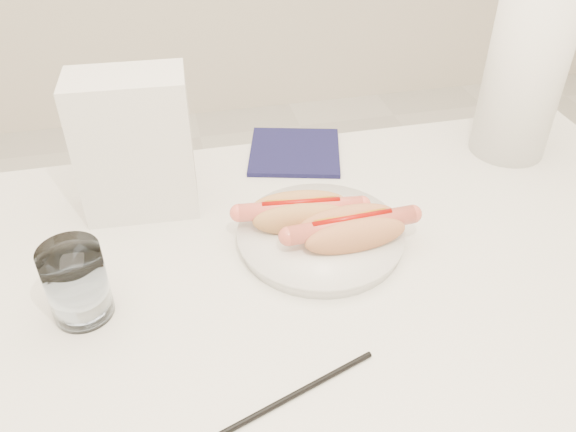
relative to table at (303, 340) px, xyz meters
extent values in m
cube|color=white|center=(0.00, 0.00, 0.04)|extent=(1.20, 0.80, 0.04)
cylinder|color=silver|center=(0.54, 0.34, -0.34)|extent=(0.04, 0.04, 0.71)
cylinder|color=white|center=(0.05, 0.11, 0.07)|extent=(0.28, 0.28, 0.02)
ellipsoid|color=tan|center=(0.03, 0.12, 0.10)|extent=(0.14, 0.05, 0.05)
ellipsoid|color=tan|center=(0.03, 0.15, 0.10)|extent=(0.14, 0.05, 0.05)
ellipsoid|color=tan|center=(0.03, 0.13, 0.09)|extent=(0.13, 0.06, 0.02)
cylinder|color=#F26655|center=(0.03, 0.13, 0.11)|extent=(0.17, 0.04, 0.02)
cylinder|color=#990A05|center=(0.03, 0.13, 0.12)|extent=(0.11, 0.02, 0.01)
ellipsoid|color=#CF8151|center=(0.09, 0.07, 0.10)|extent=(0.14, 0.04, 0.05)
ellipsoid|color=#CF8151|center=(0.08, 0.10, 0.10)|extent=(0.14, 0.04, 0.05)
ellipsoid|color=#CF8151|center=(0.09, 0.08, 0.09)|extent=(0.13, 0.06, 0.03)
cylinder|color=#D65E4B|center=(0.09, 0.08, 0.11)|extent=(0.17, 0.03, 0.03)
cylinder|color=#990A05|center=(0.09, 0.08, 0.12)|extent=(0.11, 0.01, 0.01)
cylinder|color=white|center=(-0.26, 0.05, 0.11)|extent=(0.07, 0.07, 0.10)
cylinder|color=black|center=(-0.05, -0.12, 0.06)|extent=(0.20, 0.08, 0.01)
cube|color=silver|center=(-0.18, 0.25, 0.16)|extent=(0.16, 0.10, 0.21)
cube|color=#111137|center=(0.07, 0.35, 0.06)|extent=(0.18, 0.18, 0.01)
cylinder|color=white|center=(0.43, 0.28, 0.20)|extent=(0.15, 0.15, 0.28)
camera|label=1|loc=(-0.13, -0.49, 0.58)|focal=36.81mm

